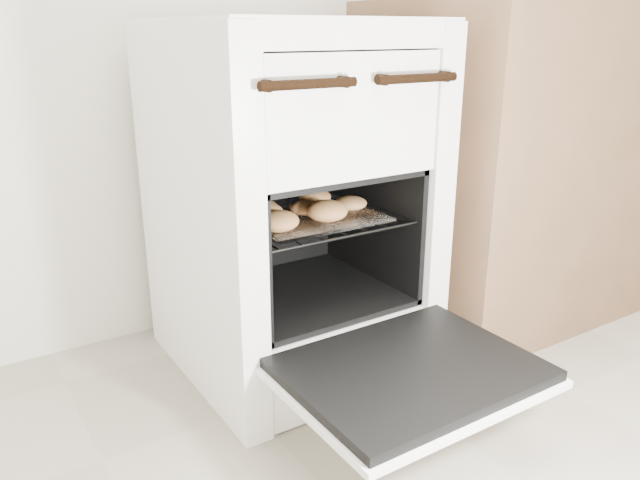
{
  "coord_description": "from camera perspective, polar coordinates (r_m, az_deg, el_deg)",
  "views": [
    {
      "loc": [
        -0.86,
        -0.08,
        0.83
      ],
      "look_at": [
        -0.13,
        1.06,
        0.37
      ],
      "focal_mm": 35.0,
      "sensor_mm": 36.0,
      "label": 1
    }
  ],
  "objects": [
    {
      "name": "oven_rack",
      "position": [
        1.48,
        -1.53,
        2.2
      ],
      "size": [
        0.4,
        0.38,
        0.01
      ],
      "color": "black",
      "rests_on": "stove"
    },
    {
      "name": "stove",
      "position": [
        1.53,
        -2.72,
        2.98
      ],
      "size": [
        0.55,
        0.61,
        0.84
      ],
      "color": "white",
      "rests_on": "ground"
    },
    {
      "name": "counter",
      "position": [
        2.01,
        18.02,
        7.01
      ],
      "size": [
        0.9,
        0.6,
        0.9
      ],
      "primitive_type": "cube",
      "rotation": [
        0.0,
        0.0,
        -0.0
      ],
      "color": "brown",
      "rests_on": "ground"
    },
    {
      "name": "oven_door",
      "position": [
        1.27,
        8.25,
        -11.91
      ],
      "size": [
        0.49,
        0.38,
        0.03
      ],
      "color": "black",
      "rests_on": "stove"
    },
    {
      "name": "baked_rolls",
      "position": [
        1.43,
        -2.22,
        2.8
      ],
      "size": [
        0.35,
        0.25,
        0.05
      ],
      "color": "tan",
      "rests_on": "foil_sheet"
    },
    {
      "name": "foil_sheet",
      "position": [
        1.46,
        -1.16,
        2.24
      ],
      "size": [
        0.31,
        0.27,
        0.01
      ],
      "primitive_type": "cube",
      "color": "white",
      "rests_on": "oven_rack"
    }
  ]
}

